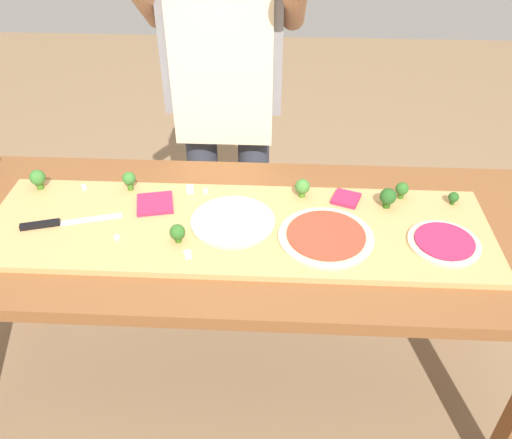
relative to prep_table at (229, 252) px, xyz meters
name	(u,v)px	position (x,y,z in m)	size (l,w,h in m)	color
ground_plane	(234,383)	(0.00, 0.00, -0.66)	(8.00, 8.00, 0.00)	#896B4C
prep_table	(229,252)	(0.00, 0.00, 0.00)	(1.88, 0.72, 0.76)	brown
cutting_board	(237,228)	(0.03, -0.02, 0.11)	(1.45, 0.42, 0.02)	tan
chefs_knife	(57,223)	(-0.49, -0.04, 0.12)	(0.28, 0.10, 0.02)	#B7BABF
pizza_whole_white_garlic	(233,221)	(0.02, -0.01, 0.13)	(0.25, 0.25, 0.02)	beige
pizza_whole_beet_magenta	(444,243)	(0.61, -0.08, 0.13)	(0.20, 0.20, 0.02)	beige
pizza_whole_tomato_red	(326,236)	(0.28, -0.07, 0.13)	(0.27, 0.27, 0.02)	beige
pizza_slice_near_left	(155,204)	(-0.23, 0.07, 0.12)	(0.11, 0.11, 0.01)	#9E234C
pizza_slice_center	(346,199)	(0.35, 0.12, 0.12)	(0.08, 0.08, 0.01)	#9E234C
broccoli_floret_back_mid	(388,197)	(0.47, 0.09, 0.15)	(0.05, 0.05, 0.06)	#2C5915
broccoli_floret_center_right	(302,187)	(0.22, 0.14, 0.15)	(0.05, 0.05, 0.06)	#487A23
broccoli_floret_front_left	(177,232)	(-0.13, -0.10, 0.15)	(0.04, 0.04, 0.05)	#366618
broccoli_floret_back_right	(38,178)	(-0.61, 0.14, 0.16)	(0.05, 0.05, 0.07)	#3F7220
broccoli_floret_front_right	(402,189)	(0.52, 0.15, 0.15)	(0.04, 0.04, 0.05)	#366618
broccoli_floret_center_left	(454,197)	(0.67, 0.12, 0.14)	(0.03, 0.03, 0.04)	#2C5915
broccoli_floret_front_mid	(129,179)	(-0.32, 0.15, 0.16)	(0.04, 0.04, 0.06)	#3F7220
cheese_crumble_b	(206,191)	(-0.08, 0.14, 0.12)	(0.01, 0.01, 0.01)	silver
cheese_crumble_c	(84,187)	(-0.47, 0.14, 0.13)	(0.01, 0.01, 0.01)	white
cheese_crumble_d	(117,237)	(-0.30, -0.10, 0.12)	(0.01, 0.01, 0.01)	white
cheese_crumble_e	(188,255)	(-0.09, -0.16, 0.13)	(0.02, 0.02, 0.02)	silver
cheese_crumble_f	(190,189)	(-0.13, 0.14, 0.13)	(0.02, 0.02, 0.02)	white
cook_center	(225,77)	(-0.05, 0.54, 0.33)	(0.54, 0.39, 1.67)	#333847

